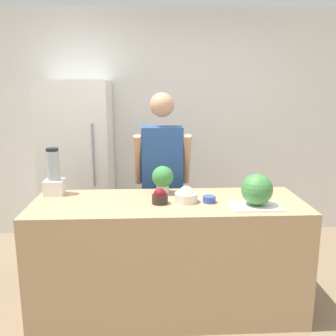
{
  "coord_description": "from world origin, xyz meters",
  "views": [
    {
      "loc": [
        -0.14,
        -2.34,
        1.74
      ],
      "look_at": [
        0.0,
        0.39,
        1.14
      ],
      "focal_mm": 40.0,
      "sensor_mm": 36.0,
      "label": 1
    }
  ],
  "objects": [
    {
      "name": "bowl_cream",
      "position": [
        0.13,
        0.34,
        0.94
      ],
      "size": [
        0.17,
        0.17,
        0.12
      ],
      "color": "beige",
      "rests_on": "counter_island"
    },
    {
      "name": "wall_back",
      "position": [
        0.0,
        2.05,
        1.3
      ],
      "size": [
        8.0,
        0.06,
        2.6
      ],
      "color": "white",
      "rests_on": "ground_plane"
    },
    {
      "name": "cutting_board",
      "position": [
        0.62,
        0.19,
        0.9
      ],
      "size": [
        0.35,
        0.24,
        0.01
      ],
      "color": "white",
      "rests_on": "counter_island"
    },
    {
      "name": "bowl_cherries",
      "position": [
        -0.06,
        0.31,
        0.94
      ],
      "size": [
        0.12,
        0.12,
        0.12
      ],
      "color": "#2D231E",
      "rests_on": "counter_island"
    },
    {
      "name": "counter_island",
      "position": [
        0.0,
        0.36,
        0.45
      ],
      "size": [
        2.05,
        0.72,
        0.89
      ],
      "color": "tan",
      "rests_on": "ground_plane"
    },
    {
      "name": "person",
      "position": [
        -0.02,
        1.04,
        0.88
      ],
      "size": [
        0.51,
        0.27,
        1.69
      ],
      "color": "gray",
      "rests_on": "ground_plane"
    },
    {
      "name": "potted_plant",
      "position": [
        -0.03,
        0.58,
        1.02
      ],
      "size": [
        0.17,
        0.17,
        0.23
      ],
      "color": "beige",
      "rests_on": "counter_island"
    },
    {
      "name": "blender",
      "position": [
        -0.9,
        0.59,
        1.05
      ],
      "size": [
        0.15,
        0.15,
        0.38
      ],
      "color": "silver",
      "rests_on": "counter_island"
    },
    {
      "name": "watermelon",
      "position": [
        0.63,
        0.2,
        1.02
      ],
      "size": [
        0.23,
        0.23,
        0.23
      ],
      "color": "#3D7F3D",
      "rests_on": "cutting_board"
    },
    {
      "name": "bowl_small_blue",
      "position": [
        0.3,
        0.32,
        0.92
      ],
      "size": [
        0.1,
        0.1,
        0.05
      ],
      "color": "#334C9E",
      "rests_on": "counter_island"
    },
    {
      "name": "refrigerator",
      "position": [
        -0.91,
        1.67,
        0.9
      ],
      "size": [
        0.72,
        0.68,
        1.8
      ],
      "color": "white",
      "rests_on": "ground_plane"
    },
    {
      "name": "ground_plane",
      "position": [
        0.0,
        0.0,
        0.0
      ],
      "size": [
        14.0,
        14.0,
        0.0
      ],
      "primitive_type": "plane",
      "color": "#7F6B51"
    }
  ]
}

